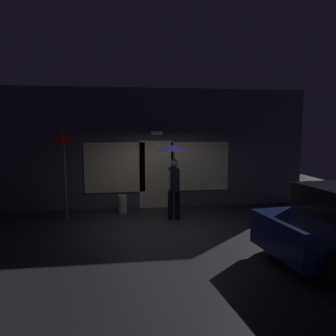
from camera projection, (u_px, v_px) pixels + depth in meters
ground_plane at (165, 227)px, 8.76m from camera, size 18.00×18.00×0.00m
building_facade at (156, 149)px, 10.83m from camera, size 10.05×0.48×3.87m
person_with_umbrella at (174, 165)px, 9.30m from camera, size 1.00×1.00×2.13m
street_sign_post at (65, 169)px, 9.31m from camera, size 0.40×0.07×2.56m
sidewalk_bollard at (122, 204)px, 10.18m from camera, size 0.28×0.28×0.55m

